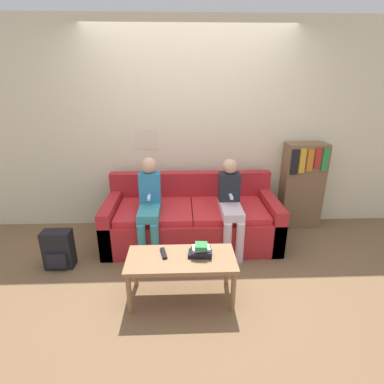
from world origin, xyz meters
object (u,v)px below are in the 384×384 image
tv_remote (164,253)px  backpack (58,250)px  person_right (231,202)px  bookshelf (302,185)px  couch (192,220)px  person_left (149,202)px  coffee_table (181,263)px

tv_remote → backpack: size_ratio=0.41×
person_right → bookshelf: bearing=28.5°
couch → person_left: bearing=-157.1°
person_right → tv_remote: (-0.73, -0.79, -0.16)m
person_left → tv_remote: bearing=-76.3°
couch → person_right: 0.58m
couch → coffee_table: 1.07m
bookshelf → person_left: bearing=-164.0°
coffee_table → tv_remote: size_ratio=5.54×
tv_remote → bookshelf: bookshelf is taller
person_left → backpack: 1.08m
person_right → backpack: bearing=-170.4°
couch → tv_remote: couch is taller
coffee_table → person_right: bearing=56.2°
bookshelf → backpack: bookshelf is taller
person_right → couch: bearing=154.5°
couch → backpack: bearing=-159.9°
backpack → person_right: bearing=9.6°
person_left → bookshelf: (1.96, 0.56, -0.03)m
person_right → bookshelf: bookshelf is taller
bookshelf → coffee_table: bearing=-138.7°
couch → person_right: size_ratio=1.94×
coffee_table → person_right: person_right is taller
couch → person_left: (-0.48, -0.20, 0.34)m
person_left → backpack: size_ratio=2.56×
coffee_table → couch: bearing=82.9°
person_right → tv_remote: 1.08m
couch → person_right: (0.44, -0.21, 0.32)m
bookshelf → backpack: 3.07m
couch → tv_remote: size_ratio=11.76×
coffee_table → person_left: 0.95m
bookshelf → tv_remote: bearing=-142.5°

